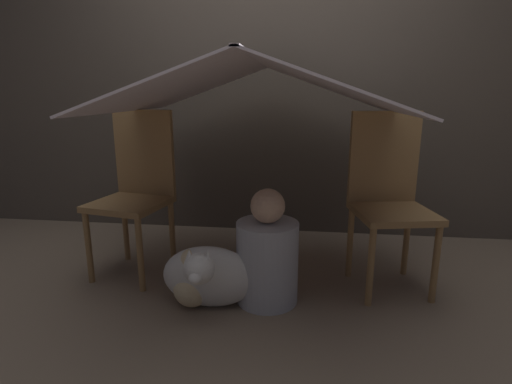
% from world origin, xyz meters
% --- Properties ---
extents(ground_plane, '(8.80, 8.80, 0.00)m').
position_xyz_m(ground_plane, '(0.00, 0.00, 0.00)').
color(ground_plane, '#7A6651').
extents(wall_back, '(7.00, 0.05, 2.50)m').
position_xyz_m(wall_back, '(0.00, 1.09, 1.25)').
color(wall_back, '#4C4238').
rests_on(wall_back, ground_plane).
extents(chair_left, '(0.48, 0.48, 1.01)m').
position_xyz_m(chair_left, '(-0.76, 0.22, 0.55)').
color(chair_left, olive).
rests_on(chair_left, ground_plane).
extents(chair_right, '(0.49, 0.49, 1.01)m').
position_xyz_m(chair_right, '(0.75, 0.22, 0.55)').
color(chair_right, olive).
rests_on(chair_right, ground_plane).
extents(sheet_canopy, '(1.55, 1.32, 0.29)m').
position_xyz_m(sheet_canopy, '(0.00, 0.13, 1.15)').
color(sheet_canopy, silver).
extents(person_front, '(0.33, 0.33, 0.63)m').
position_xyz_m(person_front, '(0.09, -0.09, 0.26)').
color(person_front, '#B2B2B7').
rests_on(person_front, ground_plane).
extents(dog, '(0.50, 0.39, 0.39)m').
position_xyz_m(dog, '(-0.21, -0.21, 0.18)').
color(dog, silver).
rests_on(dog, ground_plane).
extents(plush_toy, '(0.20, 0.20, 0.32)m').
position_xyz_m(plush_toy, '(-0.30, -0.19, 0.13)').
color(plush_toy, beige).
rests_on(plush_toy, ground_plane).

